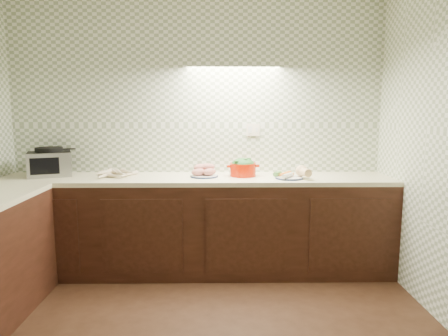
{
  "coord_description": "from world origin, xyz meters",
  "views": [
    {
      "loc": [
        0.22,
        -2.13,
        1.52
      ],
      "look_at": [
        0.26,
        1.25,
        1.02
      ],
      "focal_mm": 32.0,
      "sensor_mm": 36.0,
      "label": 1
    }
  ],
  "objects_px": {
    "sweet_potato_plate": "(204,172)",
    "veg_plate": "(294,174)",
    "toaster_oven": "(50,163)",
    "parsnip_pile": "(114,174)",
    "dutch_oven": "(243,167)",
    "onion_bowl": "(202,171)"
  },
  "relations": [
    {
      "from": "sweet_potato_plate",
      "to": "veg_plate",
      "type": "bearing_deg",
      "value": -6.94
    },
    {
      "from": "toaster_oven",
      "to": "parsnip_pile",
      "type": "xyz_separation_m",
      "value": [
        0.61,
        -0.07,
        -0.09
      ]
    },
    {
      "from": "sweet_potato_plate",
      "to": "dutch_oven",
      "type": "xyz_separation_m",
      "value": [
        0.36,
        0.03,
        0.04
      ]
    },
    {
      "from": "toaster_oven",
      "to": "dutch_oven",
      "type": "bearing_deg",
      "value": -22.22
    },
    {
      "from": "toaster_oven",
      "to": "parsnip_pile",
      "type": "bearing_deg",
      "value": -27.49
    },
    {
      "from": "toaster_oven",
      "to": "parsnip_pile",
      "type": "height_order",
      "value": "toaster_oven"
    },
    {
      "from": "onion_bowl",
      "to": "dutch_oven",
      "type": "relative_size",
      "value": 0.45
    },
    {
      "from": "onion_bowl",
      "to": "dutch_oven",
      "type": "height_order",
      "value": "dutch_oven"
    },
    {
      "from": "toaster_oven",
      "to": "sweet_potato_plate",
      "type": "relative_size",
      "value": 1.77
    },
    {
      "from": "dutch_oven",
      "to": "veg_plate",
      "type": "relative_size",
      "value": 0.96
    },
    {
      "from": "toaster_oven",
      "to": "parsnip_pile",
      "type": "relative_size",
      "value": 1.15
    },
    {
      "from": "parsnip_pile",
      "to": "onion_bowl",
      "type": "relative_size",
      "value": 2.83
    },
    {
      "from": "sweet_potato_plate",
      "to": "veg_plate",
      "type": "xyz_separation_m",
      "value": [
        0.82,
        -0.1,
        -0.0
      ]
    },
    {
      "from": "sweet_potato_plate",
      "to": "onion_bowl",
      "type": "bearing_deg",
      "value": 99.65
    },
    {
      "from": "parsnip_pile",
      "to": "veg_plate",
      "type": "distance_m",
      "value": 1.66
    },
    {
      "from": "onion_bowl",
      "to": "parsnip_pile",
      "type": "bearing_deg",
      "value": -172.08
    },
    {
      "from": "toaster_oven",
      "to": "onion_bowl",
      "type": "xyz_separation_m",
      "value": [
        1.43,
        0.04,
        -0.09
      ]
    },
    {
      "from": "onion_bowl",
      "to": "veg_plate",
      "type": "height_order",
      "value": "veg_plate"
    },
    {
      "from": "onion_bowl",
      "to": "sweet_potato_plate",
      "type": "bearing_deg",
      "value": -80.35
    },
    {
      "from": "toaster_oven",
      "to": "dutch_oven",
      "type": "height_order",
      "value": "toaster_oven"
    },
    {
      "from": "toaster_oven",
      "to": "onion_bowl",
      "type": "height_order",
      "value": "toaster_oven"
    },
    {
      "from": "toaster_oven",
      "to": "veg_plate",
      "type": "height_order",
      "value": "toaster_oven"
    }
  ]
}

